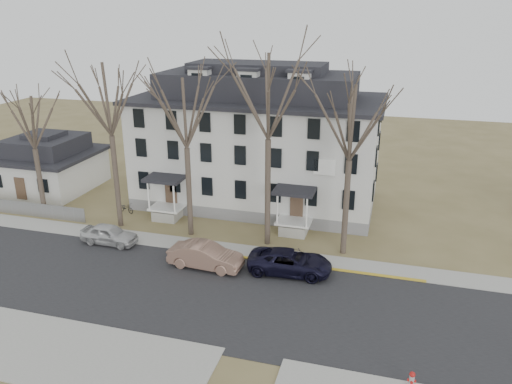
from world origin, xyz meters
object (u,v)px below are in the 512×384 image
(small_house, at_px, (49,165))
(tree_center, at_px, (269,91))
(tree_mid_left, at_px, (185,109))
(tree_bungalow, at_px, (30,119))
(fire_hydrant, at_px, (412,380))
(tree_far_left, at_px, (108,94))
(tree_mid_right, at_px, (352,118))
(car_tan, at_px, (206,256))
(car_navy, at_px, (290,262))
(bicycle_left, at_px, (126,208))
(car_silver, at_px, (109,235))
(boarding_house, at_px, (258,142))

(small_house, height_order, tree_center, tree_center)
(tree_mid_left, xyz_separation_m, tree_center, (6.00, 0.00, 1.48))
(tree_mid_left, bearing_deg, tree_bungalow, 180.00)
(fire_hydrant, bearing_deg, tree_center, 128.21)
(tree_far_left, distance_m, tree_mid_right, 17.52)
(tree_far_left, height_order, tree_mid_left, tree_far_left)
(car_tan, height_order, car_navy, car_tan)
(bicycle_left, relative_size, fire_hydrant, 1.73)
(tree_bungalow, height_order, bicycle_left, tree_bungalow)
(tree_mid_left, xyz_separation_m, car_navy, (8.49, -3.79, -8.85))
(car_navy, bearing_deg, car_silver, 84.05)
(small_house, xyz_separation_m, bicycle_left, (10.11, -3.74, -1.83))
(fire_hydrant, bearing_deg, car_navy, 130.16)
(car_silver, bearing_deg, car_navy, -91.64)
(tree_mid_left, height_order, tree_center, tree_center)
(boarding_house, distance_m, tree_far_left, 13.12)
(tree_mid_right, height_order, car_navy, tree_mid_right)
(tree_far_left, relative_size, tree_mid_right, 1.08)
(small_house, bearing_deg, boarding_house, 5.59)
(tree_center, xyz_separation_m, bicycle_left, (-12.89, 2.46, -10.67))
(bicycle_left, bearing_deg, tree_bungalow, 128.04)
(tree_center, bearing_deg, tree_mid_left, 180.00)
(car_silver, height_order, car_tan, car_tan)
(car_silver, bearing_deg, tree_far_left, 17.83)
(tree_bungalow, bearing_deg, car_tan, -16.04)
(tree_center, distance_m, car_tan, 11.65)
(car_silver, height_order, car_navy, car_navy)
(car_silver, bearing_deg, fire_hydrant, -113.28)
(small_house, distance_m, tree_mid_left, 19.53)
(tree_mid_left, bearing_deg, bicycle_left, 160.37)
(small_house, bearing_deg, car_tan, -28.37)
(tree_bungalow, height_order, fire_hydrant, tree_bungalow)
(tree_mid_left, xyz_separation_m, tree_bungalow, (-13.00, 0.00, -1.48))
(tree_far_left, xyz_separation_m, car_silver, (0.95, -3.16, -9.63))
(small_house, relative_size, bicycle_left, 5.52)
(tree_far_left, distance_m, car_navy, 17.78)
(tree_center, distance_m, tree_bungalow, 19.23)
(boarding_house, bearing_deg, bicycle_left, -150.07)
(boarding_house, distance_m, car_silver, 14.65)
(tree_far_left, bearing_deg, tree_mid_left, 0.00)
(small_house, xyz_separation_m, tree_mid_left, (17.00, -6.20, 7.35))
(bicycle_left, bearing_deg, car_silver, -145.70)
(car_tan, distance_m, fire_hydrant, 15.28)
(tree_far_left, relative_size, car_tan, 2.77)
(small_house, distance_m, bicycle_left, 10.93)
(tree_far_left, bearing_deg, tree_mid_right, 0.00)
(car_silver, distance_m, car_tan, 8.16)
(fire_hydrant, bearing_deg, bicycle_left, 146.52)
(tree_center, bearing_deg, fire_hydrant, -51.79)
(tree_mid_right, bearing_deg, car_navy, -128.48)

